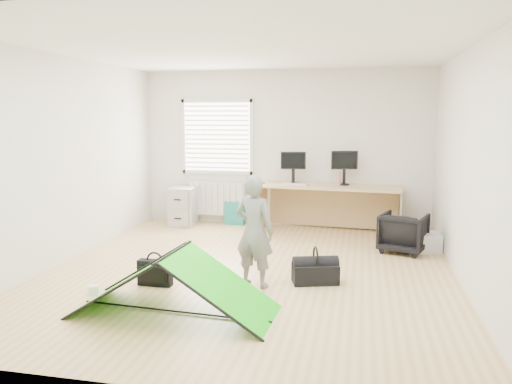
% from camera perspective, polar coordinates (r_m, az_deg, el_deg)
% --- Properties ---
extents(ground, '(5.50, 5.50, 0.00)m').
position_cam_1_polar(ground, '(6.29, -0.77, -9.14)').
color(ground, tan).
rests_on(ground, ground).
extents(back_wall, '(5.00, 0.02, 2.70)m').
position_cam_1_polar(back_wall, '(8.71, 3.24, 4.93)').
color(back_wall, silver).
rests_on(back_wall, ground).
extents(window, '(1.20, 0.06, 1.20)m').
position_cam_1_polar(window, '(8.92, -4.48, 6.30)').
color(window, silver).
rests_on(window, back_wall).
extents(radiator, '(1.00, 0.12, 0.60)m').
position_cam_1_polar(radiator, '(9.00, -4.47, -0.73)').
color(radiator, silver).
rests_on(radiator, back_wall).
extents(desk, '(2.36, 0.91, 0.79)m').
position_cam_1_polar(desk, '(8.33, 8.34, -1.96)').
color(desk, tan).
rests_on(desk, ground).
extents(filing_cabinet, '(0.48, 0.61, 0.67)m').
position_cam_1_polar(filing_cabinet, '(8.94, -8.26, -1.59)').
color(filing_cabinet, '#A1A5A6').
rests_on(filing_cabinet, ground).
extents(monitor_left, '(0.42, 0.15, 0.40)m').
position_cam_1_polar(monitor_left, '(8.37, 4.28, 2.27)').
color(monitor_left, black).
rests_on(monitor_left, desk).
extents(monitor_right, '(0.44, 0.21, 0.41)m').
position_cam_1_polar(monitor_right, '(8.36, 10.04, 2.21)').
color(monitor_right, black).
rests_on(monitor_right, desk).
extents(keyboard, '(0.47, 0.26, 0.02)m').
position_cam_1_polar(keyboard, '(8.29, 4.53, 0.89)').
color(keyboard, beige).
rests_on(keyboard, desk).
extents(thermos, '(0.07, 0.07, 0.22)m').
position_cam_1_polar(thermos, '(8.31, 9.46, 1.51)').
color(thermos, '#B9677A').
rests_on(thermos, desk).
extents(office_chair, '(0.77, 0.78, 0.56)m').
position_cam_1_polar(office_chair, '(7.41, 16.50, -4.48)').
color(office_chair, black).
rests_on(office_chair, ground).
extents(person, '(0.53, 0.42, 1.28)m').
position_cam_1_polar(person, '(5.63, -0.20, -4.50)').
color(person, slate).
rests_on(person, ground).
extents(kite, '(2.04, 0.98, 0.62)m').
position_cam_1_polar(kite, '(5.04, -9.39, -10.20)').
color(kite, '#1FDB14').
rests_on(kite, ground).
extents(storage_crate, '(0.53, 0.43, 0.26)m').
position_cam_1_polar(storage_crate, '(7.57, 18.50, -5.47)').
color(storage_crate, silver).
rests_on(storage_crate, ground).
extents(tote_bag, '(0.35, 0.17, 0.41)m').
position_cam_1_polar(tote_bag, '(8.91, -2.44, -2.41)').
color(tote_bag, teal).
rests_on(tote_bag, ground).
extents(laptop_bag, '(0.40, 0.13, 0.30)m').
position_cam_1_polar(laptop_bag, '(5.90, -11.47, -9.04)').
color(laptop_bag, black).
rests_on(laptop_bag, ground).
extents(white_box, '(0.13, 0.13, 0.10)m').
position_cam_1_polar(white_box, '(5.81, -18.03, -10.59)').
color(white_box, silver).
rests_on(white_box, ground).
extents(duffel_bag, '(0.58, 0.41, 0.23)m').
position_cam_1_polar(duffel_bag, '(5.91, 6.79, -9.24)').
color(duffel_bag, black).
rests_on(duffel_bag, ground).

